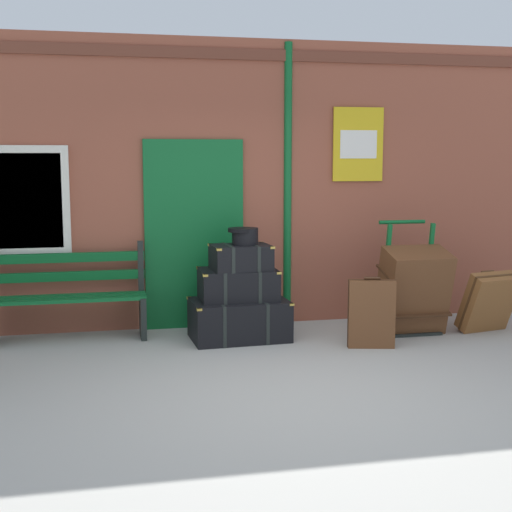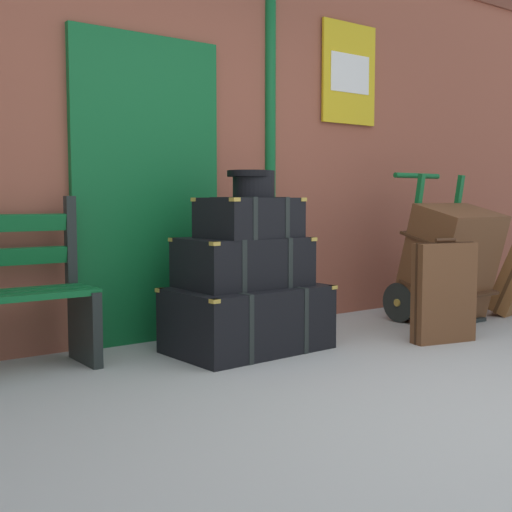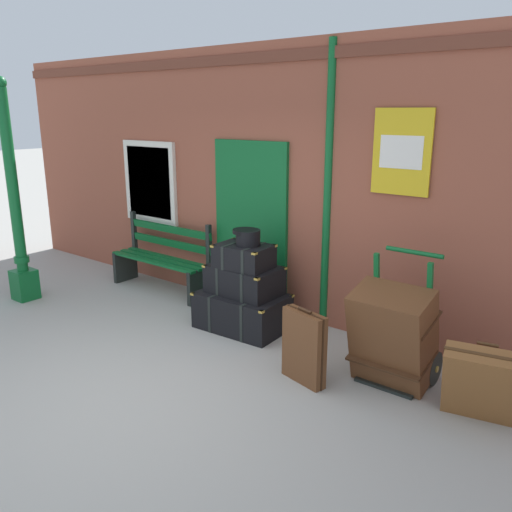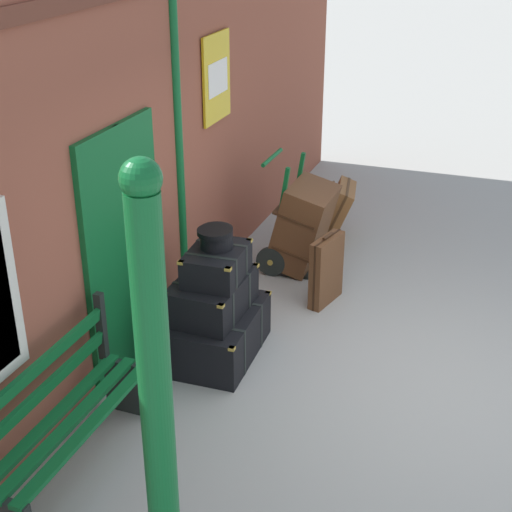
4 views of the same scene
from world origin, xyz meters
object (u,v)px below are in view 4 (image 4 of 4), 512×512
(platform_bench, at_px, (64,421))
(suitcase_oxblood, at_px, (336,211))
(large_brown_trunk, at_px, (303,225))
(steamer_trunk_base, at_px, (218,333))
(steamer_trunk_middle, at_px, (212,295))
(steamer_trunk_top, at_px, (216,264))
(round_hatbox, at_px, (216,236))
(suitcase_umber, at_px, (326,270))
(porters_trolley, at_px, (287,241))

(platform_bench, distance_m, suitcase_oxblood, 4.52)
(large_brown_trunk, relative_size, suitcase_oxblood, 1.41)
(steamer_trunk_base, xyz_separation_m, steamer_trunk_middle, (-0.00, 0.05, 0.37))
(steamer_trunk_top, height_order, large_brown_trunk, steamer_trunk_top)
(suitcase_oxblood, bearing_deg, round_hatbox, 173.22)
(steamer_trunk_top, height_order, suitcase_umber, steamer_trunk_top)
(porters_trolley, xyz_separation_m, large_brown_trunk, (-0.00, -0.17, 0.21))
(platform_bench, relative_size, porters_trolley, 1.32)
(large_brown_trunk, bearing_deg, round_hatbox, 174.41)
(round_hatbox, relative_size, porters_trolley, 0.26)
(suitcase_umber, bearing_deg, porters_trolley, 43.55)
(steamer_trunk_base, bearing_deg, round_hatbox, 24.01)
(platform_bench, bearing_deg, porters_trolley, -5.54)
(steamer_trunk_top, xyz_separation_m, porters_trolley, (1.87, 0.01, -0.60))
(steamer_trunk_top, bearing_deg, large_brown_trunk, -4.99)
(round_hatbox, bearing_deg, porters_trolley, -0.26)
(steamer_trunk_base, bearing_deg, large_brown_trunk, -4.57)
(steamer_trunk_middle, relative_size, suitcase_umber, 1.11)
(porters_trolley, height_order, suitcase_oxblood, porters_trolley)
(porters_trolley, bearing_deg, platform_bench, 174.46)
(large_brown_trunk, bearing_deg, steamer_trunk_top, 175.01)
(steamer_trunk_base, distance_m, suitcase_umber, 1.38)
(round_hatbox, distance_m, suitcase_umber, 1.53)
(steamer_trunk_top, relative_size, suitcase_umber, 0.88)
(steamer_trunk_middle, relative_size, porters_trolley, 0.67)
(porters_trolley, xyz_separation_m, suitcase_oxblood, (0.82, -0.31, 0.07))
(round_hatbox, distance_m, large_brown_trunk, 1.94)
(steamer_trunk_top, bearing_deg, round_hatbox, 20.95)
(platform_bench, relative_size, steamer_trunk_base, 1.54)
(steamer_trunk_top, bearing_deg, porters_trolley, 0.23)
(large_brown_trunk, bearing_deg, steamer_trunk_base, 175.43)
(platform_bench, relative_size, round_hatbox, 5.04)
(steamer_trunk_base, relative_size, round_hatbox, 3.28)
(large_brown_trunk, distance_m, suitcase_oxblood, 0.84)
(round_hatbox, bearing_deg, steamer_trunk_top, -159.05)
(steamer_trunk_middle, bearing_deg, platform_bench, 169.47)
(steamer_trunk_middle, relative_size, steamer_trunk_top, 1.27)
(round_hatbox, xyz_separation_m, suitcase_umber, (1.18, -0.63, -0.76))
(platform_bench, height_order, steamer_trunk_top, platform_bench)
(platform_bench, distance_m, suitcase_umber, 3.15)
(platform_bench, height_order, suitcase_umber, platform_bench)
(steamer_trunk_top, relative_size, porters_trolley, 0.53)
(steamer_trunk_middle, xyz_separation_m, large_brown_trunk, (1.90, -0.20, -0.10))
(steamer_trunk_top, distance_m, large_brown_trunk, 1.92)
(platform_bench, distance_m, round_hatbox, 1.96)
(steamer_trunk_middle, distance_m, large_brown_trunk, 1.91)
(platform_bench, xyz_separation_m, round_hatbox, (1.81, -0.34, 0.66))
(platform_bench, xyz_separation_m, porters_trolley, (3.64, -0.35, -0.17))
(platform_bench, relative_size, steamer_trunk_top, 2.50)
(platform_bench, distance_m, steamer_trunk_base, 1.80)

